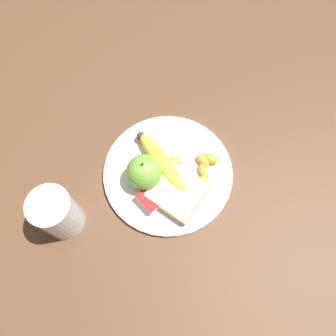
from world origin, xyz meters
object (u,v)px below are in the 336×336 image
Objects in this scene: plate at (168,172)px; juice_glass at (58,214)px; apple at (144,172)px; bread_slice at (177,192)px; fork at (164,166)px; banana at (160,162)px; jam_packet at (150,200)px.

juice_glass reaches higher than plate.
plate is 0.06m from apple.
fork is (-0.06, 0.02, -0.01)m from bread_slice.
banana is (0.04, 0.22, -0.02)m from juice_glass.
bread_slice is at bearing -22.25° from plate.
apple is 0.08m from bread_slice.
plate is at bearing 6.53° from banana.
apple is at bearing 150.37° from jam_packet.
juice_glass reaches higher than banana.
juice_glass reaches higher than fork.
juice_glass is 2.36× the size of jam_packet.
banana is at bearing 123.75° from jam_packet.
plate is 1.59× the size of fork.
apple is at bearing 75.82° from juice_glass.
banana is at bearing 166.24° from bread_slice.
apple is 0.47× the size of fork.
juice_glass is 0.65× the size of fork.
bread_slice is 2.52× the size of jam_packet.
banana is at bearing 78.80° from juice_glass.
plate is 0.03m from banana.
fork is at bearing 83.89° from apple.
fork is at bearing 160.79° from bread_slice.
jam_packet is at bearing 59.32° from juice_glass.
fork is (0.01, 0.05, -0.03)m from apple.
banana reaches higher than jam_packet.
fork is (-0.02, 0.00, 0.01)m from plate.
jam_packet is (0.04, -0.07, 0.01)m from fork.
juice_glass is 1.38× the size of apple.
apple is at bearing -88.57° from banana.
jam_packet is at bearing -114.82° from bread_slice.
fork is at bearing 38.93° from banana.
jam_packet is (0.04, -0.03, -0.03)m from apple.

